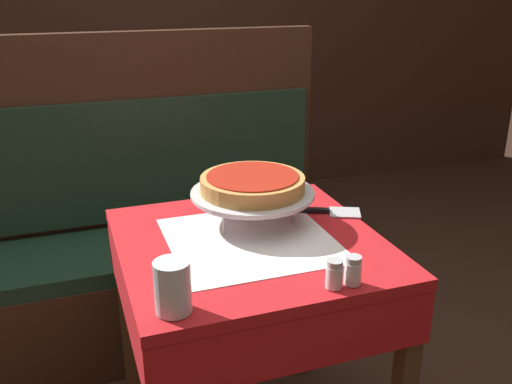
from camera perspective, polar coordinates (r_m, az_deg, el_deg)
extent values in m
cube|color=red|center=(1.56, -0.57, -5.33)|extent=(0.70, 0.70, 0.03)
cube|color=white|center=(1.55, -0.57, -4.79)|extent=(0.43, 0.43, 0.00)
cube|color=red|center=(1.60, -0.56, -8.20)|extent=(0.70, 0.70, 0.15)
cube|color=#4C331E|center=(1.95, -12.63, -12.44)|extent=(0.05, 0.05, 0.71)
cube|color=#4C331E|center=(2.09, 4.93, -9.53)|extent=(0.05, 0.05, 0.71)
cube|color=#194799|center=(3.18, -7.36, 8.31)|extent=(0.71, 0.71, 0.03)
cube|color=white|center=(3.18, -7.37, 8.59)|extent=(0.44, 0.44, 0.00)
cube|color=#194799|center=(3.20, -7.30, 7.11)|extent=(0.71, 0.71, 0.11)
cube|color=#4C331E|center=(2.94, -11.78, -0.64)|extent=(0.05, 0.05, 0.72)
cube|color=#4C331E|center=(3.07, 0.09, 0.79)|extent=(0.05, 0.05, 0.72)
cube|color=#4C331E|center=(3.54, -13.29, 2.94)|extent=(0.05, 0.05, 0.72)
cube|color=#4C331E|center=(3.65, -3.26, 4.03)|extent=(0.05, 0.05, 0.72)
cube|color=#3D2316|center=(2.39, -9.25, -10.01)|extent=(1.42, 0.48, 0.39)
cube|color=#193323|center=(2.29, -9.57, -5.19)|extent=(1.39, 0.47, 0.06)
cube|color=#3D2316|center=(2.34, -11.10, 6.13)|extent=(1.42, 0.06, 0.77)
cube|color=#193323|center=(2.33, -10.75, 3.15)|extent=(1.36, 0.02, 0.49)
cube|color=#3D2319|center=(3.64, -12.82, 17.01)|extent=(6.00, 0.04, 2.40)
cylinder|color=#ADADB2|center=(1.76, -1.63, -0.24)|extent=(0.01, 0.01, 0.07)
cylinder|color=#ADADB2|center=(1.57, -3.23, -2.92)|extent=(0.01, 0.01, 0.07)
cylinder|color=#ADADB2|center=(1.64, 3.81, -1.95)|extent=(0.01, 0.01, 0.07)
cylinder|color=#ADADB2|center=(1.64, -0.35, -0.55)|extent=(0.24, 0.24, 0.01)
cylinder|color=silver|center=(1.64, -0.35, -0.36)|extent=(0.35, 0.35, 0.01)
cylinder|color=silver|center=(1.64, -0.35, -0.10)|extent=(0.36, 0.36, 0.01)
cylinder|color=#C68E47|center=(1.63, -0.35, 0.80)|extent=(0.30, 0.30, 0.04)
cylinder|color=#A82314|center=(1.62, -0.35, 1.57)|extent=(0.26, 0.26, 0.01)
cube|color=#BCBCC1|center=(1.74, 8.87, -2.02)|extent=(0.12, 0.11, 0.00)
cube|color=black|center=(1.73, 4.55, -1.78)|extent=(0.16, 0.09, 0.01)
cylinder|color=silver|center=(1.22, -8.33, -9.37)|extent=(0.08, 0.08, 0.12)
cylinder|color=silver|center=(1.33, 7.82, -8.39)|extent=(0.04, 0.04, 0.05)
cylinder|color=#B7B7BC|center=(1.31, 7.90, -7.08)|extent=(0.04, 0.04, 0.02)
cylinder|color=silver|center=(1.35, 9.65, -8.00)|extent=(0.04, 0.04, 0.05)
cylinder|color=#B7B7BC|center=(1.33, 9.74, -6.68)|extent=(0.04, 0.04, 0.02)
cube|color=black|center=(3.19, -7.38, 8.93)|extent=(0.13, 0.13, 0.03)
cylinder|color=black|center=(3.18, -7.44, 10.17)|extent=(0.01, 0.01, 0.11)
cylinder|color=red|center=(3.22, -7.59, 10.07)|extent=(0.04, 0.04, 0.09)
cylinder|color=white|center=(3.15, -8.01, 9.82)|extent=(0.04, 0.04, 0.09)
cylinder|color=#99194C|center=(3.17, -6.68, 9.93)|extent=(0.04, 0.04, 0.09)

